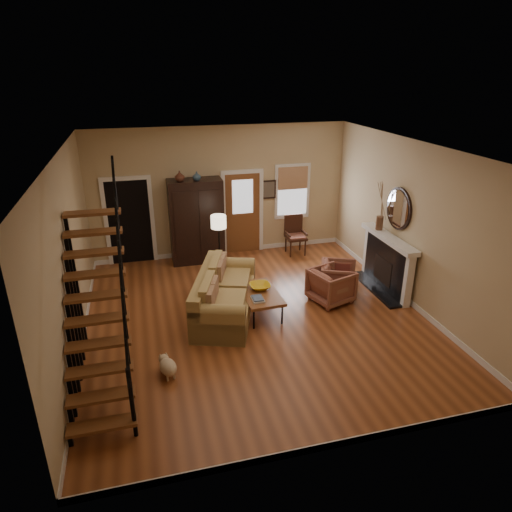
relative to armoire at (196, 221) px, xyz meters
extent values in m
plane|color=#954D26|center=(0.70, -3.15, -1.05)|extent=(7.00, 7.00, 0.00)
plane|color=white|center=(0.70, -3.15, 2.25)|extent=(7.00, 7.00, 0.00)
cube|color=tan|center=(0.70, 0.35, 0.60)|extent=(6.50, 0.04, 3.30)
cube|color=tan|center=(-2.55, -3.15, 0.60)|extent=(0.04, 7.00, 3.30)
cube|color=tan|center=(3.95, -3.15, 0.60)|extent=(0.04, 7.00, 3.30)
cube|color=black|center=(-1.60, 0.50, 0.00)|extent=(1.00, 0.36, 2.10)
cube|color=brown|center=(1.25, 0.33, 0.00)|extent=(0.90, 0.06, 2.10)
cube|color=silver|center=(2.60, 0.32, 0.50)|extent=(0.96, 0.06, 1.46)
cube|color=black|center=(3.83, -2.65, -0.48)|extent=(0.24, 1.60, 1.15)
cube|color=white|center=(3.77, -2.65, 0.15)|extent=(0.30, 1.95, 0.10)
cylinder|color=silver|center=(3.90, -2.65, 0.80)|extent=(0.05, 0.90, 0.90)
imported|color=#4C2619|center=(-0.35, -0.10, 1.17)|extent=(0.24, 0.24, 0.25)
imported|color=#334C60|center=(0.05, -0.10, 1.16)|extent=(0.20, 0.20, 0.21)
imported|color=gold|center=(0.86, -2.84, -0.53)|extent=(0.42, 0.42, 0.10)
imported|color=maroon|center=(2.39, -2.89, -0.69)|extent=(1.00, 0.98, 0.73)
imported|color=maroon|center=(2.71, -2.56, -0.70)|extent=(1.00, 0.99, 0.70)
camera|label=1|loc=(-1.31, -10.75, 3.58)|focal=32.00mm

